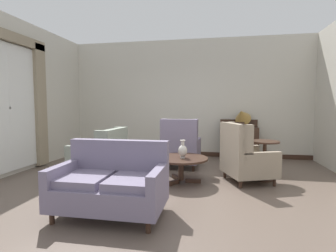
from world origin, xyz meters
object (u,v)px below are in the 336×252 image
Objects in this scene: porcelain_vase at (183,150)px; armchair_near_sideboard at (181,148)px; sideboard at (239,141)px; settee at (111,184)px; armchair_foreground_right at (244,157)px; armchair_far_left at (102,157)px; gramophone at (242,116)px; coffee_table at (181,161)px; side_table at (264,156)px.

armchair_near_sideboard reaches higher than porcelain_vase.
porcelain_vase is 2.61m from sideboard.
armchair_foreground_right is at bearing 44.38° from settee.
armchair_far_left is 0.88× the size of armchair_near_sideboard.
armchair_foreground_right is 2.07m from gramophone.
sideboard is 1.68× the size of gramophone.
gramophone is at bearing 61.72° from porcelain_vase.
gramophone reaches higher than armchair_far_left.
armchair_far_left is at bearing 44.11° from armchair_near_sideboard.
coffee_table is 1.00× the size of armchair_far_left.
porcelain_vase is 1.18m from armchair_near_sideboard.
gramophone reaches higher than coffee_table.
settee is 4.27m from sideboard.
porcelain_vase is 1.67m from settee.
porcelain_vase is 1.56m from side_table.
armchair_far_left reaches higher than side_table.
armchair_near_sideboard is at bearing 78.44° from settee.
porcelain_vase is at bearing -161.67° from side_table.
side_table is 1.90m from gramophone.
settee is at bearing -113.88° from coffee_table.
gramophone reaches higher than settee.
coffee_table is 1.15m from armchair_foreground_right.
side_table reaches higher than coffee_table.
armchair_far_left is 3.63m from gramophone.
gramophone reaches higher than sideboard.
gramophone reaches higher than armchair_foreground_right.
gramophone is at bearing -24.75° from armchair_foreground_right.
gramophone reaches higher than armchair_near_sideboard.
sideboard reaches higher than coffee_table.
armchair_near_sideboard is (0.53, 2.66, 0.06)m from settee.
settee is 2.96m from side_table.
armchair_far_left reaches higher than porcelain_vase.
sideboard is (-0.32, 1.85, 0.03)m from side_table.
porcelain_vase reaches higher than side_table.
armchair_near_sideboard is at bearing 34.54° from armchair_foreground_right.
settee is 1.34× the size of sideboard.
coffee_table is 0.87× the size of armchair_near_sideboard.
armchair_foreground_right is at bearing 147.99° from armchair_near_sideboard.
armchair_near_sideboard is 1.80m from side_table.
porcelain_vase is 0.32× the size of sideboard.
armchair_foreground_right reaches higher than settee.
armchair_foreground_right reaches higher than side_table.
porcelain_vase is 0.53× the size of gramophone.
armchair_far_left is 0.94× the size of sideboard.
sideboard is at bearing 119.06° from gramophone.
armchair_foreground_right is at bearing -93.49° from gramophone.
armchair_near_sideboard is at bearing -142.26° from gramophone.
sideboard is (2.68, 2.38, 0.06)m from armchair_far_left.
coffee_table is 1.13m from armchair_near_sideboard.
gramophone reaches higher than porcelain_vase.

